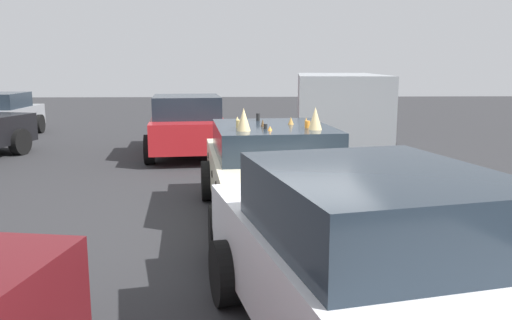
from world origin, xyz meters
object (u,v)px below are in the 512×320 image
(parked_sedan_near_right, at_px, (187,125))
(parked_sedan_row_back_center, at_px, (380,273))
(art_car_decorated, at_px, (276,173))
(parked_van_behind_right, at_px, (337,109))

(parked_sedan_near_right, bearing_deg, parked_sedan_row_back_center, -172.76)
(parked_sedan_row_back_center, bearing_deg, art_car_decorated, 174.29)
(parked_sedan_row_back_center, relative_size, parked_sedan_near_right, 1.07)
(parked_sedan_near_right, bearing_deg, art_car_decorated, -168.81)
(parked_van_behind_right, relative_size, parked_sedan_row_back_center, 1.18)
(parked_sedan_row_back_center, bearing_deg, parked_van_behind_right, 158.04)
(parked_van_behind_right, height_order, parked_sedan_near_right, parked_van_behind_right)
(art_car_decorated, distance_m, parked_sedan_row_back_center, 3.70)
(parked_sedan_near_right, bearing_deg, parked_van_behind_right, -95.58)
(parked_van_behind_right, distance_m, parked_sedan_near_right, 3.77)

